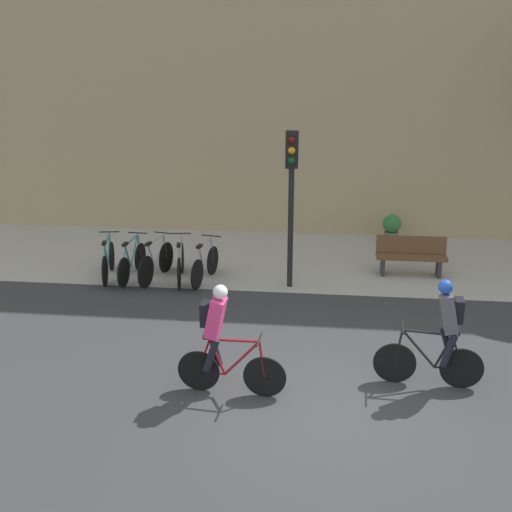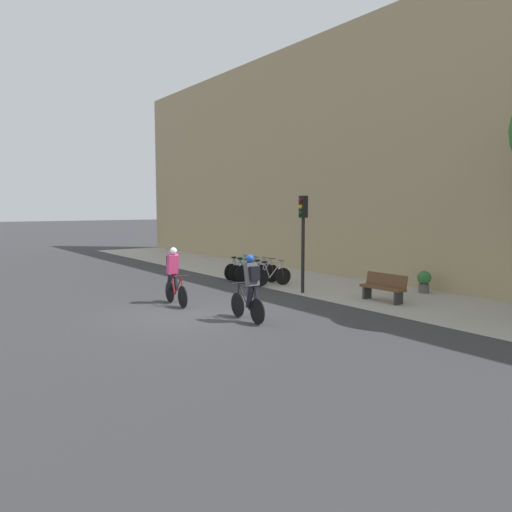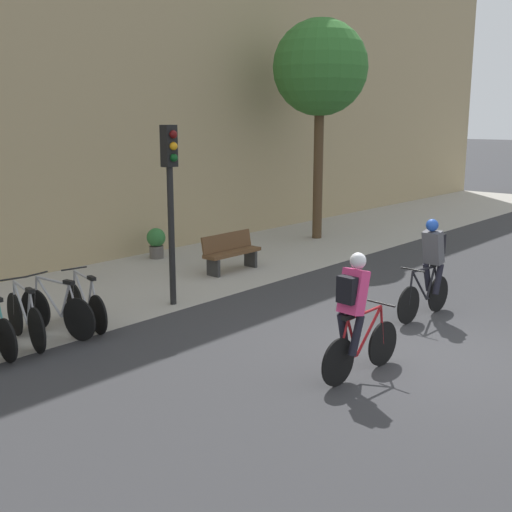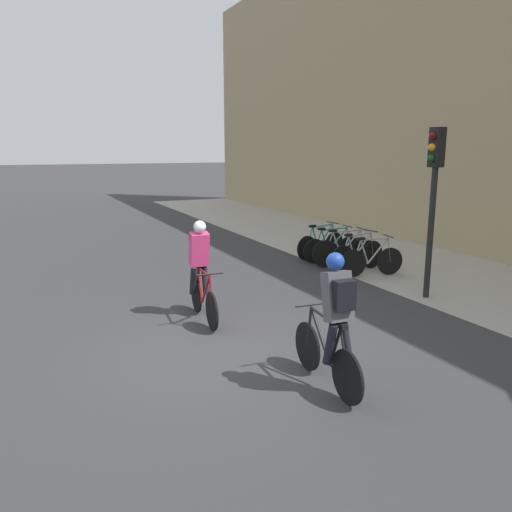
{
  "view_description": "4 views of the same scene",
  "coord_description": "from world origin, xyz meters",
  "px_view_note": "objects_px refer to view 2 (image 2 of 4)",
  "views": [
    {
      "loc": [
        -0.08,
        -8.28,
        5.16
      ],
      "look_at": [
        -1.32,
        2.89,
        1.36
      ],
      "focal_mm": 45.0,
      "sensor_mm": 36.0,
      "label": 1
    },
    {
      "loc": [
        12.33,
        -6.49,
        3.01
      ],
      "look_at": [
        0.07,
        2.27,
        1.52
      ],
      "focal_mm": 35.0,
      "sensor_mm": 36.0,
      "label": 2
    },
    {
      "loc": [
        -8.69,
        -4.13,
        3.51
      ],
      "look_at": [
        -1.59,
        2.08,
        1.48
      ],
      "focal_mm": 45.0,
      "sensor_mm": 36.0,
      "label": 3
    },
    {
      "loc": [
        6.59,
        -2.48,
        2.98
      ],
      "look_at": [
        -1.69,
        1.45,
        1.01
      ],
      "focal_mm": 35.0,
      "sensor_mm": 36.0,
      "label": 4
    }
  ],
  "objects_px": {
    "cyclist_grey": "(250,286)",
    "traffic_light_pole": "(303,226)",
    "cyclist_pink": "(174,274)",
    "parked_bike_1": "(247,271)",
    "parked_bike_4": "(272,275)",
    "parked_bike_0": "(239,269)",
    "potted_plant": "(424,281)",
    "parked_bike_3": "(263,273)",
    "bench": "(383,287)",
    "parked_bike_2": "(255,272)"
  },
  "relations": [
    {
      "from": "parked_bike_4",
      "to": "bench",
      "type": "bearing_deg",
      "value": 11.61
    },
    {
      "from": "cyclist_pink",
      "to": "potted_plant",
      "type": "height_order",
      "value": "cyclist_pink"
    },
    {
      "from": "parked_bike_2",
      "to": "parked_bike_3",
      "type": "relative_size",
      "value": 0.99
    },
    {
      "from": "parked_bike_2",
      "to": "parked_bike_1",
      "type": "bearing_deg",
      "value": -179.9
    },
    {
      "from": "parked_bike_3",
      "to": "parked_bike_1",
      "type": "bearing_deg",
      "value": -179.96
    },
    {
      "from": "parked_bike_3",
      "to": "cyclist_grey",
      "type": "bearing_deg",
      "value": -39.34
    },
    {
      "from": "cyclist_pink",
      "to": "parked_bike_1",
      "type": "bearing_deg",
      "value": 120.84
    },
    {
      "from": "parked_bike_0",
      "to": "parked_bike_4",
      "type": "bearing_deg",
      "value": 0.01
    },
    {
      "from": "parked_bike_1",
      "to": "parked_bike_3",
      "type": "distance_m",
      "value": 1.12
    },
    {
      "from": "bench",
      "to": "cyclist_pink",
      "type": "bearing_deg",
      "value": -121.92
    },
    {
      "from": "parked_bike_3",
      "to": "potted_plant",
      "type": "height_order",
      "value": "parked_bike_3"
    },
    {
      "from": "parked_bike_4",
      "to": "parked_bike_3",
      "type": "bearing_deg",
      "value": -179.96
    },
    {
      "from": "cyclist_pink",
      "to": "parked_bike_1",
      "type": "xyz_separation_m",
      "value": [
        -2.79,
        4.67,
        -0.55
      ]
    },
    {
      "from": "parked_bike_4",
      "to": "traffic_light_pole",
      "type": "relative_size",
      "value": 0.47
    },
    {
      "from": "cyclist_pink",
      "to": "parked_bike_1",
      "type": "relative_size",
      "value": 1.03
    },
    {
      "from": "cyclist_grey",
      "to": "traffic_light_pole",
      "type": "height_order",
      "value": "traffic_light_pole"
    },
    {
      "from": "cyclist_pink",
      "to": "cyclist_grey",
      "type": "bearing_deg",
      "value": 9.47
    },
    {
      "from": "parked_bike_1",
      "to": "potted_plant",
      "type": "relative_size",
      "value": 2.2
    },
    {
      "from": "cyclist_grey",
      "to": "parked_bike_1",
      "type": "xyz_separation_m",
      "value": [
        -6.14,
        4.11,
        -0.55
      ]
    },
    {
      "from": "parked_bike_1",
      "to": "parked_bike_4",
      "type": "height_order",
      "value": "same"
    },
    {
      "from": "parked_bike_0",
      "to": "parked_bike_1",
      "type": "height_order",
      "value": "parked_bike_0"
    },
    {
      "from": "bench",
      "to": "potted_plant",
      "type": "relative_size",
      "value": 2.03
    },
    {
      "from": "parked_bike_2",
      "to": "traffic_light_pole",
      "type": "bearing_deg",
      "value": -1.93
    },
    {
      "from": "parked_bike_0",
      "to": "parked_bike_1",
      "type": "bearing_deg",
      "value": -0.06
    },
    {
      "from": "cyclist_pink",
      "to": "potted_plant",
      "type": "bearing_deg",
      "value": 67.79
    },
    {
      "from": "parked_bike_2",
      "to": "bench",
      "type": "xyz_separation_m",
      "value": [
        5.73,
        0.95,
        0.05
      ]
    },
    {
      "from": "parked_bike_1",
      "to": "parked_bike_4",
      "type": "bearing_deg",
      "value": 0.04
    },
    {
      "from": "cyclist_grey",
      "to": "traffic_light_pole",
      "type": "relative_size",
      "value": 0.52
    },
    {
      "from": "cyclist_pink",
      "to": "parked_bike_4",
      "type": "relative_size",
      "value": 1.1
    },
    {
      "from": "parked_bike_0",
      "to": "bench",
      "type": "height_order",
      "value": "parked_bike_0"
    },
    {
      "from": "parked_bike_4",
      "to": "parked_bike_0",
      "type": "bearing_deg",
      "value": -179.99
    },
    {
      "from": "cyclist_pink",
      "to": "bench",
      "type": "bearing_deg",
      "value": 58.08
    },
    {
      "from": "bench",
      "to": "parked_bike_2",
      "type": "bearing_deg",
      "value": -170.6
    },
    {
      "from": "parked_bike_3",
      "to": "bench",
      "type": "xyz_separation_m",
      "value": [
        5.17,
        0.95,
        0.05
      ]
    },
    {
      "from": "potted_plant",
      "to": "bench",
      "type": "bearing_deg",
      "value": -84.68
    },
    {
      "from": "parked_bike_2",
      "to": "potted_plant",
      "type": "relative_size",
      "value": 2.22
    },
    {
      "from": "cyclist_pink",
      "to": "parked_bike_2",
      "type": "bearing_deg",
      "value": 115.54
    },
    {
      "from": "parked_bike_2",
      "to": "parked_bike_3",
      "type": "bearing_deg",
      "value": -0.03
    },
    {
      "from": "parked_bike_2",
      "to": "parked_bike_4",
      "type": "relative_size",
      "value": 1.07
    },
    {
      "from": "traffic_light_pole",
      "to": "potted_plant",
      "type": "height_order",
      "value": "traffic_light_pole"
    },
    {
      "from": "parked_bike_0",
      "to": "potted_plant",
      "type": "bearing_deg",
      "value": 26.85
    },
    {
      "from": "cyclist_grey",
      "to": "parked_bike_0",
      "type": "bearing_deg",
      "value": 148.42
    },
    {
      "from": "parked_bike_3",
      "to": "traffic_light_pole",
      "type": "relative_size",
      "value": 0.51
    },
    {
      "from": "cyclist_pink",
      "to": "traffic_light_pole",
      "type": "height_order",
      "value": "traffic_light_pole"
    },
    {
      "from": "parked_bike_0",
      "to": "potted_plant",
      "type": "height_order",
      "value": "parked_bike_0"
    },
    {
      "from": "parked_bike_1",
      "to": "parked_bike_4",
      "type": "distance_m",
      "value": 1.67
    },
    {
      "from": "cyclist_pink",
      "to": "cyclist_grey",
      "type": "relative_size",
      "value": 1.0
    },
    {
      "from": "parked_bike_2",
      "to": "bench",
      "type": "bearing_deg",
      "value": 9.4
    },
    {
      "from": "traffic_light_pole",
      "to": "bench",
      "type": "distance_m",
      "value": 3.48
    },
    {
      "from": "parked_bike_1",
      "to": "potted_plant",
      "type": "xyz_separation_m",
      "value": [
        6.07,
        3.35,
        0.04
      ]
    }
  ]
}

